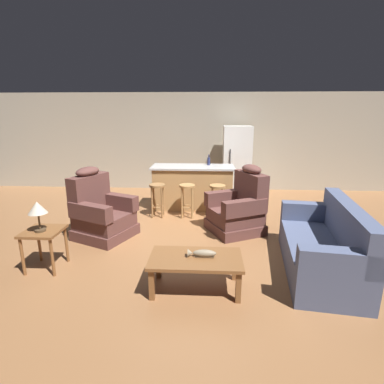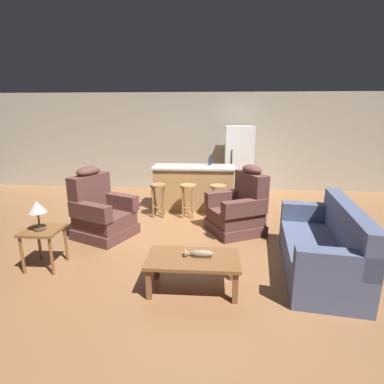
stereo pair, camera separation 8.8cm
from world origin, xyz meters
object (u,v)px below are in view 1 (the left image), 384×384
object	(u,v)px
fish_figurine	(202,253)
bar_stool_middle	(187,195)
coffee_table	(196,262)
bar_stool_left	(157,194)
recliner_near_lamp	(101,213)
table_lamp	(37,209)
refrigerator	(237,161)
kitchen_island	(193,187)
bar_stool_right	(217,195)
end_table	(44,237)
couch	(324,247)
recliner_near_island	(239,208)
bottle_tall_green	(209,161)

from	to	relation	value
fish_figurine	bar_stool_middle	bearing A→B (deg)	97.84
coffee_table	bar_stool_left	distance (m)	2.74
recliner_near_lamp	table_lamp	bearing A→B (deg)	-84.04
coffee_table	bar_stool_left	world-z (taller)	bar_stool_left
table_lamp	refrigerator	distance (m)	5.01
kitchen_island	bar_stool_right	xyz separation A→B (m)	(0.53, -0.63, -0.01)
recliner_near_lamp	table_lamp	xyz separation A→B (m)	(-0.38, -1.18, 0.45)
coffee_table	end_table	size ratio (longest dim) A/B	1.96
end_table	bar_stool_middle	world-z (taller)	bar_stool_middle
bar_stool_left	refrigerator	distance (m)	2.56
coffee_table	bar_stool_middle	world-z (taller)	bar_stool_middle
fish_figurine	couch	world-z (taller)	couch
couch	table_lamp	world-z (taller)	table_lamp
coffee_table	bar_stool_left	bearing A→B (deg)	108.96
coffee_table	table_lamp	size ratio (longest dim) A/B	2.68
bar_stool_left	recliner_near_island	bearing A→B (deg)	-23.52
couch	fish_figurine	bearing A→B (deg)	25.25
fish_figurine	recliner_near_lamp	world-z (taller)	recliner_near_lamp
recliner_near_island	bar_stool_middle	distance (m)	1.20
coffee_table	kitchen_island	bearing A→B (deg)	93.59
kitchen_island	bar_stool_right	world-z (taller)	kitchen_island
bar_stool_right	refrigerator	distance (m)	1.95
bar_stool_left	bottle_tall_green	size ratio (longest dim) A/B	2.88
kitchen_island	bar_stool_middle	world-z (taller)	kitchen_island
recliner_near_island	end_table	size ratio (longest dim) A/B	2.14
bar_stool_left	couch	bearing A→B (deg)	-38.41
table_lamp	kitchen_island	size ratio (longest dim) A/B	0.23
bar_stool_middle	bar_stool_left	bearing A→B (deg)	180.00
end_table	bar_stool_left	distance (m)	2.49
kitchen_island	end_table	bearing A→B (deg)	-123.45
kitchen_island	bottle_tall_green	distance (m)	0.68
recliner_near_lamp	bottle_tall_green	bearing A→B (deg)	68.98
coffee_table	fish_figurine	bearing A→B (deg)	16.42
coffee_table	bar_stool_right	xyz separation A→B (m)	(0.32, 2.59, 0.11)
bar_stool_left	bar_stool_middle	xyz separation A→B (m)	(0.61, 0.00, 0.00)
kitchen_island	recliner_near_lamp	bearing A→B (deg)	-131.50
bottle_tall_green	recliner_near_island	bearing A→B (deg)	-69.46
end_table	bottle_tall_green	bearing A→B (deg)	53.45
bar_stool_middle	bar_stool_right	size ratio (longest dim) A/B	1.00
end_table	table_lamp	distance (m)	0.41
bar_stool_right	bottle_tall_green	xyz separation A→B (m)	(-0.18, 0.79, 0.57)
table_lamp	kitchen_island	bearing A→B (deg)	56.83
fish_figurine	recliner_near_island	distance (m)	1.98
end_table	bar_stool_right	world-z (taller)	bar_stool_right
coffee_table	recliner_near_island	world-z (taller)	recliner_near_island
end_table	kitchen_island	distance (m)	3.39
bar_stool_left	recliner_near_lamp	bearing A→B (deg)	-127.27
coffee_table	recliner_near_island	size ratio (longest dim) A/B	0.92
recliner_near_island	refrigerator	distance (m)	2.57
table_lamp	kitchen_island	world-z (taller)	table_lamp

